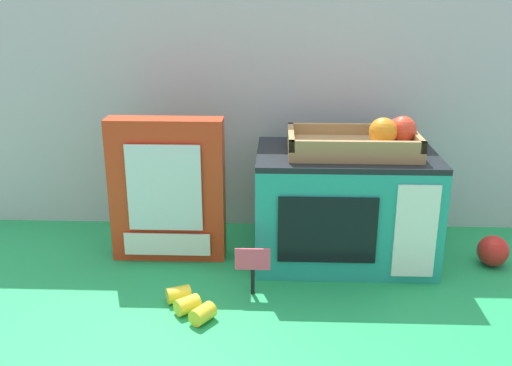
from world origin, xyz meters
The scene contains 8 objects.
ground_plane centered at (0.00, 0.00, 0.00)m, with size 1.70×1.70×0.00m, color #219E54.
display_back_panel centered at (0.00, 0.25, 0.29)m, with size 1.61×0.03×0.58m, color #B7BABF.
toy_microwave centered at (0.18, 0.05, 0.12)m, with size 0.39×0.25×0.25m.
food_groups_crate centered at (0.22, 0.04, 0.27)m, with size 0.27×0.17×0.08m.
cookie_set_box centered at (-0.21, 0.03, 0.16)m, with size 0.25×0.06×0.32m.
price_sign centered at (-0.01, -0.13, 0.07)m, with size 0.07×0.01×0.10m.
loose_toy_banana centered at (-0.13, -0.20, 0.02)m, with size 0.11×0.12×0.03m.
loose_toy_apple centered at (0.51, 0.02, 0.03)m, with size 0.07×0.07×0.07m, color red.
Camera 1 is at (0.03, -1.15, 0.58)m, focal length 40.43 mm.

